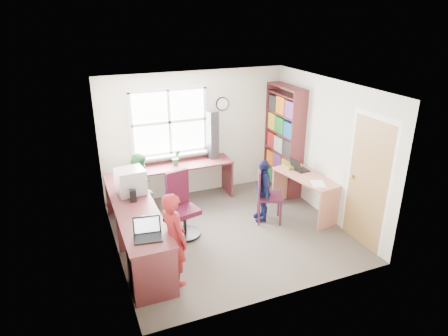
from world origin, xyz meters
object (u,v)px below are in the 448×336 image
(l_desk, at_px, (154,232))
(person_red, at_px, (174,239))
(right_desk, at_px, (307,186))
(potted_plant, at_px, (176,158))
(wooden_chair, at_px, (265,193))
(bookshelf, at_px, (284,142))
(person_green, at_px, (142,188))
(laptop_left, at_px, (148,233))
(crt_monitor, at_px, (131,182))
(swivel_chair, at_px, (182,208))
(person_navy, at_px, (263,190))
(laptop_right, at_px, (298,168))
(cd_tower, at_px, (213,135))

(l_desk, distance_m, person_red, 0.65)
(right_desk, distance_m, potted_plant, 2.41)
(right_desk, bearing_deg, wooden_chair, 169.16)
(bookshelf, relative_size, person_green, 1.70)
(laptop_left, bearing_deg, crt_monitor, 96.79)
(crt_monitor, bearing_deg, swivel_chair, -23.77)
(person_navy, bearing_deg, bookshelf, 149.40)
(potted_plant, relative_size, person_red, 0.23)
(right_desk, xyz_separation_m, laptop_right, (-0.02, 0.27, 0.25))
(potted_plant, xyz_separation_m, person_green, (-0.75, -0.46, -0.28))
(person_navy, bearing_deg, laptop_right, 116.75)
(l_desk, relative_size, right_desk, 2.20)
(laptop_right, relative_size, potted_plant, 1.10)
(swivel_chair, bearing_deg, l_desk, -150.94)
(laptop_right, distance_m, person_green, 2.79)
(crt_monitor, bearing_deg, person_green, 56.21)
(crt_monitor, height_order, laptop_right, crt_monitor)
(crt_monitor, xyz_separation_m, potted_plant, (0.99, 0.91, -0.06))
(right_desk, distance_m, bookshelf, 1.18)
(person_navy, bearing_deg, person_red, -46.64)
(swivel_chair, xyz_separation_m, crt_monitor, (-0.73, 0.23, 0.50))
(laptop_right, relative_size, person_navy, 0.30)
(laptop_left, relative_size, potted_plant, 1.32)
(l_desk, bearing_deg, potted_plant, 63.74)
(swivel_chair, bearing_deg, bookshelf, 7.28)
(person_red, xyz_separation_m, person_navy, (1.86, 1.07, -0.10))
(person_red, xyz_separation_m, person_green, (-0.06, 1.82, -0.04))
(swivel_chair, bearing_deg, laptop_left, -138.89)
(l_desk, relative_size, laptop_right, 9.01)
(crt_monitor, distance_m, person_navy, 2.21)
(l_desk, xyz_separation_m, person_navy, (2.00, 0.47, 0.10))
(laptop_left, bearing_deg, bookshelf, 41.22)
(laptop_left, xyz_separation_m, person_navy, (2.19, 1.04, -0.25))
(swivel_chair, distance_m, person_navy, 1.42)
(person_green, height_order, person_navy, person_green)
(laptop_right, relative_size, person_red, 0.25)
(l_desk, height_order, crt_monitor, crt_monitor)
(crt_monitor, height_order, laptop_left, crt_monitor)
(person_green, bearing_deg, cd_tower, -34.81)
(bookshelf, bearing_deg, wooden_chair, -131.61)
(right_desk, xyz_separation_m, swivel_chair, (-2.25, 0.14, -0.07))
(laptop_left, distance_m, person_navy, 2.43)
(l_desk, height_order, person_navy, person_navy)
(l_desk, xyz_separation_m, potted_plant, (0.83, 1.69, 0.44))
(wooden_chair, bearing_deg, swivel_chair, -160.38)
(person_red, bearing_deg, laptop_left, 66.49)
(crt_monitor, bearing_deg, l_desk, -84.86)
(swivel_chair, relative_size, wooden_chair, 1.10)
(right_desk, relative_size, person_navy, 1.21)
(laptop_right, bearing_deg, cd_tower, 43.85)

